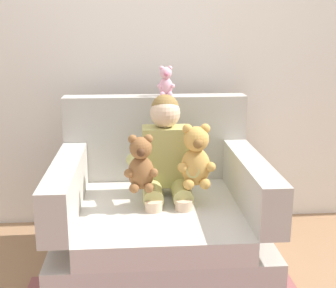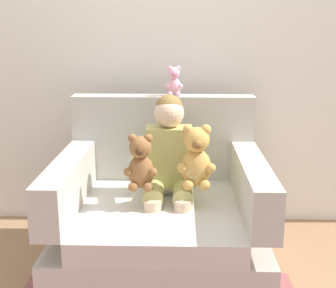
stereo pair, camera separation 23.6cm
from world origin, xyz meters
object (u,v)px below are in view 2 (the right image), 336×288
at_px(armchair, 161,217).
at_px(plush_pink_on_backrest, 174,82).
at_px(plush_brown, 141,164).
at_px(plush_honey, 196,158).
at_px(seated_child, 169,161).

relative_size(armchair, plush_pink_on_backrest, 6.11).
bearing_deg(plush_brown, plush_honey, -15.27).
distance_m(seated_child, plush_honey, 0.21).
bearing_deg(seated_child, plush_honey, -44.42).
bearing_deg(plush_brown, seated_child, 26.86).
bearing_deg(plush_pink_on_backrest, plush_brown, -91.46).
height_order(plush_brown, plush_honey, plush_honey).
height_order(plush_honey, plush_pink_on_backrest, plush_pink_on_backrest).
xyz_separation_m(armchair, plush_honey, (0.19, -0.08, 0.38)).
distance_m(armchair, plush_pink_on_backrest, 0.82).
bearing_deg(seated_child, plush_pink_on_backrest, 82.41).
bearing_deg(plush_honey, seated_child, 157.50).
bearing_deg(plush_brown, plush_pink_on_backrest, 49.66).
xyz_separation_m(armchair, plush_brown, (-0.10, -0.12, 0.36)).
xyz_separation_m(seated_child, plush_honey, (0.15, -0.13, 0.06)).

